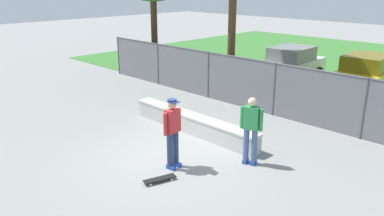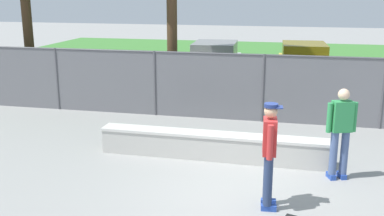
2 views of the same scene
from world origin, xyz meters
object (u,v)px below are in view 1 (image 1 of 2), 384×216
object	(u,v)px
skateboard	(160,179)
concrete_ledge	(193,123)
skateboarder	(173,130)
car_yellow	(365,74)
bystander	(251,128)
car_white	(290,64)

from	to	relation	value
skateboard	concrete_ledge	bearing A→B (deg)	120.58
skateboarder	car_yellow	size ratio (longest dim) A/B	0.43
bystander	concrete_ledge	bearing A→B (deg)	168.26
bystander	car_yellow	bearing A→B (deg)	93.82
concrete_ledge	car_white	size ratio (longest dim) A/B	1.17
concrete_ledge	skateboarder	size ratio (longest dim) A/B	2.73
skateboard	bystander	size ratio (longest dim) A/B	0.45
skateboarder	skateboard	world-z (taller)	skateboarder
skateboarder	concrete_ledge	bearing A→B (deg)	122.75
skateboarder	bystander	world-z (taller)	skateboarder
skateboarder	car_white	bearing A→B (deg)	104.96
concrete_ledge	bystander	xyz separation A→B (m)	(2.63, -0.55, 0.71)
car_white	concrete_ledge	bearing A→B (deg)	-80.46
concrete_ledge	skateboarder	xyz separation A→B (m)	(1.35, -2.10, 0.74)
concrete_ledge	skateboarder	bearing A→B (deg)	-57.25
concrete_ledge	skateboarder	world-z (taller)	skateboarder
car_white	bystander	size ratio (longest dim) A/B	2.36
skateboarder	car_white	size ratio (longest dim) A/B	0.43
bystander	skateboarder	bearing A→B (deg)	-129.33
skateboard	bystander	bearing A→B (deg)	67.45
car_yellow	bystander	world-z (taller)	bystander
skateboarder	skateboard	distance (m)	1.25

